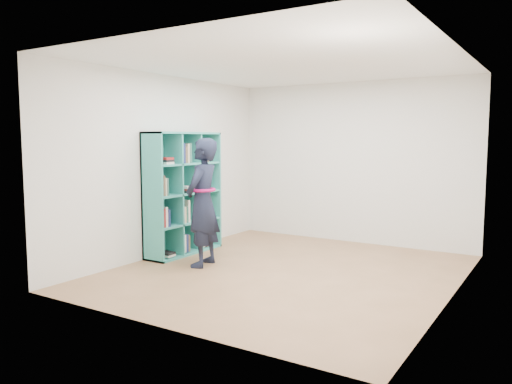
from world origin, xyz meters
The scene contains 9 objects.
floor centered at (0.00, 0.00, 0.00)m, with size 4.50×4.50×0.00m, color brown.
ceiling centered at (0.00, 0.00, 2.60)m, with size 4.50×4.50×0.00m, color white.
wall_left centered at (-2.00, 0.00, 1.30)m, with size 0.02×4.50×2.60m, color silver.
wall_right centered at (2.00, 0.00, 1.30)m, with size 0.02×4.50×2.60m, color silver.
wall_back centered at (0.00, 2.25, 1.30)m, with size 4.00×0.02×2.60m, color silver.
wall_front centered at (0.00, -2.25, 1.30)m, with size 4.00×0.02×2.60m, color silver.
bookshelf centered at (-1.83, 0.14, 0.87)m, with size 0.39×1.34×1.79m.
person centered at (-1.09, -0.30, 0.85)m, with size 0.53×0.69×1.70m.
smartphone centered at (-1.25, -0.24, 0.96)m, with size 0.04×0.10×0.13m.
Camera 1 is at (2.97, -5.46, 1.68)m, focal length 35.00 mm.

